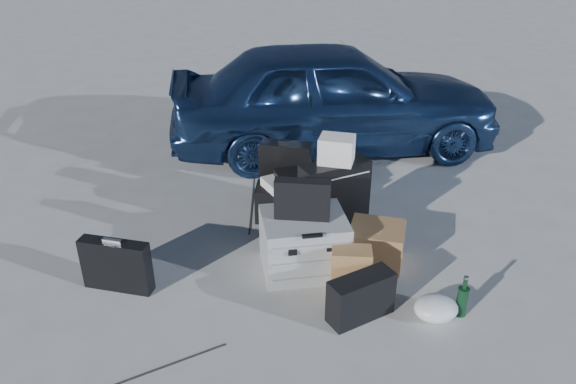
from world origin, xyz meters
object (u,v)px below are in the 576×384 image
(briefcase, at_px, (116,265))
(suitcase_left, at_px, (286,174))
(pelican_case, at_px, (304,243))
(green_bottle, at_px, (463,297))
(cardboard_box, at_px, (376,244))
(car, at_px, (334,96))
(duffel_bag, at_px, (292,203))
(suitcase_right, at_px, (334,201))

(briefcase, distance_m, suitcase_left, 1.72)
(briefcase, xyz_separation_m, suitcase_left, (1.39, 1.02, 0.10))
(pelican_case, relative_size, green_bottle, 2.04)
(cardboard_box, bearing_deg, car, 84.04)
(duffel_bag, distance_m, cardboard_box, 0.90)
(pelican_case, bearing_deg, cardboard_box, -0.23)
(suitcase_right, bearing_deg, briefcase, 177.29)
(car, distance_m, cardboard_box, 2.24)
(cardboard_box, bearing_deg, suitcase_right, 120.29)
(duffel_bag, bearing_deg, suitcase_right, -37.33)
(pelican_case, relative_size, suitcase_right, 0.91)
(briefcase, bearing_deg, suitcase_right, 36.80)
(car, distance_m, duffel_bag, 1.67)
(pelican_case, distance_m, duffel_bag, 0.74)
(car, distance_m, pelican_case, 2.33)
(briefcase, xyz_separation_m, duffel_bag, (1.39, 0.73, -0.04))
(cardboard_box, height_order, green_bottle, cardboard_box)
(suitcase_left, relative_size, duffel_bag, 0.96)
(car, xyz_separation_m, briefcase, (-2.12, -2.16, -0.39))
(briefcase, height_order, cardboard_box, briefcase)
(pelican_case, distance_m, briefcase, 1.34)
(duffel_bag, height_order, cardboard_box, duffel_bag)
(green_bottle, bearing_deg, briefcase, 162.30)
(suitcase_left, bearing_deg, car, 79.89)
(green_bottle, bearing_deg, car, 92.60)
(car, xyz_separation_m, suitcase_right, (-0.46, -1.78, -0.26))
(car, height_order, suitcase_right, car)
(pelican_case, bearing_deg, duffel_bag, 87.18)
(suitcase_left, bearing_deg, duffel_bag, -67.55)
(car, bearing_deg, cardboard_box, 176.79)
(duffel_bag, xyz_separation_m, cardboard_box, (0.51, -0.75, -0.00))
(suitcase_left, relative_size, green_bottle, 1.98)
(suitcase_left, relative_size, suitcase_right, 0.88)
(suitcase_right, xyz_separation_m, duffel_bag, (-0.27, 0.35, -0.18))
(car, relative_size, briefcase, 6.94)
(briefcase, relative_size, green_bottle, 1.69)
(cardboard_box, relative_size, green_bottle, 1.36)
(car, relative_size, suitcase_right, 5.21)
(duffel_bag, bearing_deg, pelican_case, -79.20)
(briefcase, xyz_separation_m, suitcase_right, (1.66, 0.38, 0.14))
(pelican_case, distance_m, cardboard_box, 0.56)
(car, relative_size, pelican_case, 5.73)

